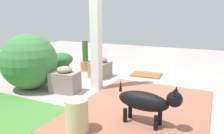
# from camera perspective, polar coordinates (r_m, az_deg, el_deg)

# --- Properties ---
(ground_plane) EXTENTS (12.00, 12.00, 0.00)m
(ground_plane) POSITION_cam_1_polar(r_m,az_deg,el_deg) (3.97, -0.68, -5.84)
(ground_plane) COLOR #B3A19C
(brick_path) EXTENTS (1.80, 2.40, 0.02)m
(brick_path) POSITION_cam_1_polar(r_m,az_deg,el_deg) (3.18, 7.79, -10.71)
(brick_path) COLOR #9B6049
(brick_path) RESTS_ON ground
(porch_pillar) EXTENTS (0.16, 0.16, 2.51)m
(porch_pillar) POSITION_cam_1_polar(r_m,az_deg,el_deg) (3.78, -4.29, 12.58)
(porch_pillar) COLOR white
(porch_pillar) RESTS_ON ground
(stone_planter_nearest) EXTENTS (0.40, 0.44, 0.45)m
(stone_planter_nearest) POSITION_cam_1_polar(r_m,az_deg,el_deg) (4.70, -3.13, -0.20)
(stone_planter_nearest) COLOR gray
(stone_planter_nearest) RESTS_ON ground
(stone_planter_mid) EXTENTS (0.51, 0.39, 0.46)m
(stone_planter_mid) POSITION_cam_1_polar(r_m,az_deg,el_deg) (3.85, -12.28, -3.49)
(stone_planter_mid) COLOR gray
(stone_planter_mid) RESTS_ON ground
(round_shrub) EXTENTS (1.00, 1.00, 1.00)m
(round_shrub) POSITION_cam_1_polar(r_m,az_deg,el_deg) (4.17, -20.95, 1.34)
(round_shrub) COLOR #3C7C3F
(round_shrub) RESTS_ON ground
(terracotta_pot_broad) EXTENTS (0.48, 0.48, 0.51)m
(terracotta_pot_broad) POSITION_cam_1_polar(r_m,az_deg,el_deg) (4.92, -13.03, 1.24)
(terracotta_pot_broad) COLOR #B9653B
(terracotta_pot_broad) RESTS_ON ground
(terracotta_pot_tall) EXTENTS (0.25, 0.25, 0.73)m
(terracotta_pot_tall) POSITION_cam_1_polar(r_m,az_deg,el_deg) (5.28, -7.02, 1.77)
(terracotta_pot_tall) COLOR #C1744B
(terracotta_pot_tall) RESTS_ON ground
(dog) EXTENTS (0.78, 0.25, 0.54)m
(dog) POSITION_cam_1_polar(r_m,az_deg,el_deg) (2.62, 9.26, -8.94)
(dog) COLOR black
(dog) RESTS_ON ground
(ceramic_urn) EXTENTS (0.26, 0.26, 0.40)m
(ceramic_urn) POSITION_cam_1_polar(r_m,az_deg,el_deg) (2.53, -9.27, -12.63)
(ceramic_urn) COLOR beige
(ceramic_urn) RESTS_ON ground
(doormat) EXTENTS (0.66, 0.49, 0.03)m
(doormat) POSITION_cam_1_polar(r_m,az_deg,el_deg) (4.93, 9.06, -2.02)
(doormat) COLOR brown
(doormat) RESTS_ON ground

